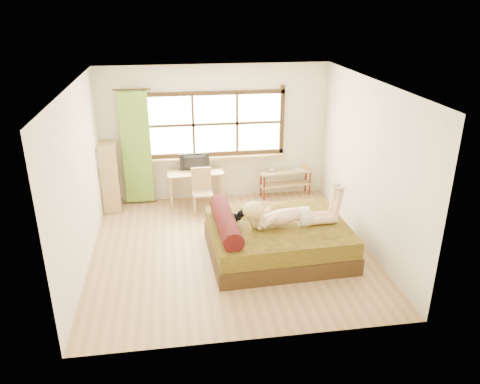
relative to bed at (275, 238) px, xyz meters
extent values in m
plane|color=#9E754C|center=(-0.68, 0.29, -0.29)|extent=(4.50, 4.50, 0.00)
plane|color=white|center=(-0.68, 0.29, 2.41)|extent=(4.50, 4.50, 0.00)
plane|color=silver|center=(-0.68, 2.54, 1.06)|extent=(4.50, 0.00, 4.50)
plane|color=silver|center=(-0.68, -1.96, 1.06)|extent=(4.50, 0.00, 4.50)
plane|color=silver|center=(-2.93, 0.29, 1.06)|extent=(0.00, 4.50, 4.50)
plane|color=silver|center=(1.57, 0.29, 1.06)|extent=(0.00, 4.50, 4.50)
cube|color=#FFEDBF|center=(-0.68, 2.54, 1.26)|extent=(2.60, 0.01, 1.30)
cube|color=tan|center=(-0.68, 2.46, 0.59)|extent=(2.80, 0.16, 0.04)
cube|color=#4B9027|center=(-2.23, 2.42, 0.86)|extent=(0.55, 0.10, 2.20)
cube|color=black|center=(0.05, 0.00, -0.16)|extent=(2.25, 1.83, 0.27)
cube|color=#37260C|center=(0.05, 0.00, 0.11)|extent=(2.20, 1.79, 0.27)
cylinder|color=#32080B|center=(-0.79, -0.03, 0.38)|extent=(0.37, 1.49, 0.30)
cube|color=tan|center=(-1.12, 2.24, 0.37)|extent=(1.11, 0.54, 0.04)
cube|color=tan|center=(-1.61, 2.03, 0.03)|extent=(0.05, 0.05, 0.66)
cube|color=tan|center=(-0.61, 2.06, 0.03)|extent=(0.05, 0.05, 0.66)
cube|color=tan|center=(-1.63, 2.43, 0.03)|extent=(0.05, 0.05, 0.66)
cube|color=tan|center=(-0.63, 2.46, 0.03)|extent=(0.05, 0.05, 0.66)
imported|color=black|center=(-1.12, 2.29, 0.56)|extent=(0.59, 0.10, 0.34)
cube|color=tan|center=(-1.02, 1.79, 0.11)|extent=(0.40, 0.40, 0.04)
cube|color=tan|center=(-1.03, 1.97, 0.34)|extent=(0.38, 0.05, 0.44)
cube|color=tan|center=(-1.18, 1.62, -0.10)|extent=(0.04, 0.04, 0.38)
cube|color=tan|center=(-0.85, 1.64, -0.10)|extent=(0.04, 0.04, 0.38)
cube|color=tan|center=(-1.19, 1.95, -0.10)|extent=(0.04, 0.04, 0.38)
cube|color=tan|center=(-0.86, 1.96, -0.10)|extent=(0.04, 0.04, 0.38)
cube|color=tan|center=(0.75, 2.36, 0.24)|extent=(1.12, 0.41, 0.04)
cube|color=tan|center=(0.75, 2.36, -0.04)|extent=(1.12, 0.41, 0.03)
cylinder|color=#691409|center=(0.26, 2.19, -0.02)|extent=(0.03, 0.03, 0.55)
cylinder|color=#691409|center=(1.26, 2.32, -0.02)|extent=(0.03, 0.03, 0.55)
cylinder|color=#691409|center=(0.24, 2.41, -0.02)|extent=(0.03, 0.03, 0.55)
cylinder|color=#691409|center=(1.23, 2.53, -0.02)|extent=(0.03, 0.03, 0.55)
cube|color=gold|center=(1.16, 2.41, 0.29)|extent=(0.10, 0.10, 0.07)
imported|color=gray|center=(0.45, 2.36, 0.30)|extent=(0.14, 0.14, 0.10)
imported|color=gray|center=(0.95, 2.36, 0.26)|extent=(0.21, 0.26, 0.02)
cube|color=tan|center=(-2.76, 2.27, -0.24)|extent=(0.36, 0.56, 0.03)
cube|color=tan|center=(-2.76, 2.27, 0.17)|extent=(0.36, 0.56, 0.03)
cube|color=tan|center=(-2.76, 2.27, 0.58)|extent=(0.36, 0.56, 0.03)
cube|color=tan|center=(-2.76, 2.27, 1.00)|extent=(0.36, 0.56, 0.03)
cube|color=tan|center=(-2.74, 2.00, 0.38)|extent=(0.33, 0.05, 1.32)
cube|color=tan|center=(-2.78, 2.54, 0.38)|extent=(0.33, 0.05, 1.32)
camera|label=1|loc=(-1.53, -6.45, 3.55)|focal=35.00mm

